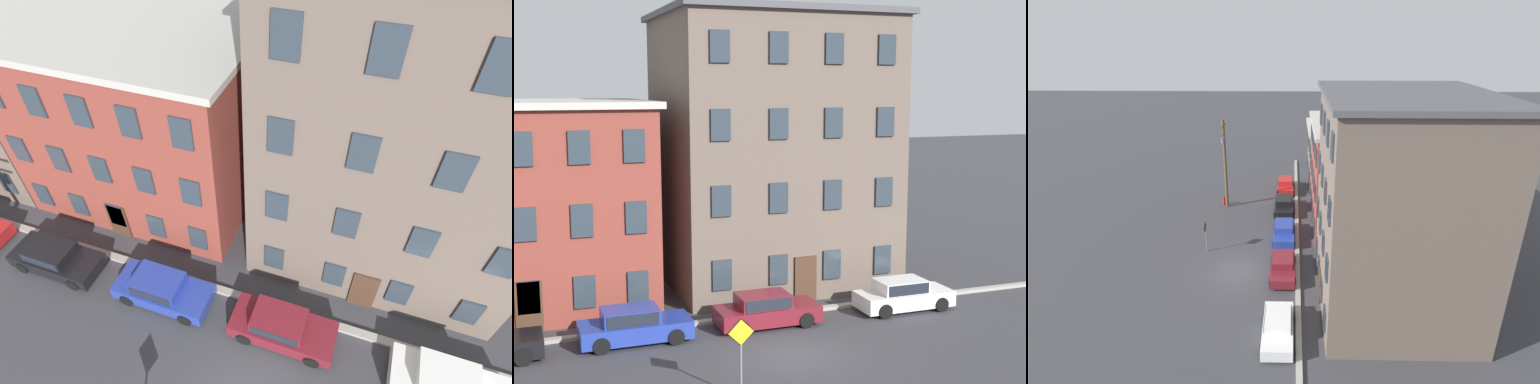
# 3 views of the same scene
# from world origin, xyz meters

# --- Properties ---
(kerb_strip) EXTENTS (56.00, 0.36, 0.16)m
(kerb_strip) POSITION_xyz_m (0.00, 4.50, 0.08)
(kerb_strip) COLOR #9E998E
(kerb_strip) RESTS_ON ground_plane
(apartment_corner) EXTENTS (9.72, 12.10, 6.93)m
(apartment_corner) POSITION_xyz_m (-19.60, 11.79, 3.48)
(apartment_corner) COLOR #66564C
(apartment_corner) RESTS_ON ground_plane
(apartment_midblock) EXTENTS (11.77, 10.60, 9.48)m
(apartment_midblock) POSITION_xyz_m (-9.24, 11.04, 4.75)
(apartment_midblock) COLOR brown
(apartment_midblock) RESTS_ON ground_plane
(apartment_far) EXTENTS (11.45, 9.65, 13.83)m
(apartment_far) POSITION_xyz_m (3.16, 10.57, 6.93)
(apartment_far) COLOR #66564C
(apartment_far) RESTS_ON ground_plane
(car_black) EXTENTS (4.40, 1.92, 1.43)m
(car_black) POSITION_xyz_m (-11.13, 3.21, 0.75)
(car_black) COLOR black
(car_black) RESTS_ON ground_plane
(car_blue) EXTENTS (4.40, 1.92, 1.43)m
(car_blue) POSITION_xyz_m (-5.41, 3.35, 0.75)
(car_blue) COLOR #233899
(car_blue) RESTS_ON ground_plane
(car_maroon) EXTENTS (4.40, 1.92, 1.43)m
(car_maroon) POSITION_xyz_m (0.21, 3.39, 0.75)
(car_maroon) COLOR maroon
(car_maroon) RESTS_ON ground_plane
(car_white) EXTENTS (4.40, 1.92, 1.43)m
(car_white) POSITION_xyz_m (6.83, 3.27, 0.75)
(car_white) COLOR silver
(car_white) RESTS_ON ground_plane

